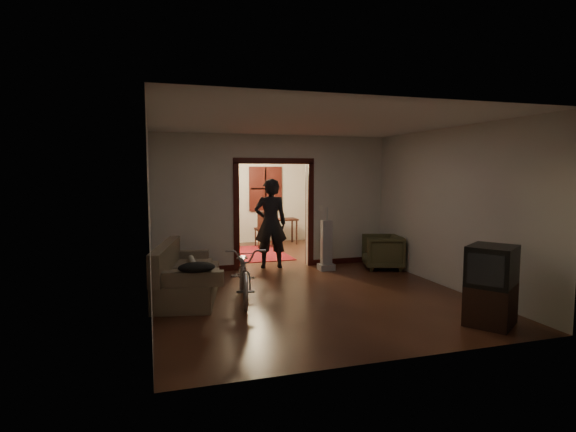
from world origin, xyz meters
name	(u,v)px	position (x,y,z in m)	size (l,w,h in m)	color
floor	(284,275)	(0.00, 0.00, 0.00)	(5.00, 8.50, 0.01)	#341910
ceiling	(283,132)	(0.00, 0.00, 2.80)	(5.00, 8.50, 0.01)	white
wall_back	(241,194)	(0.00, 4.25, 1.40)	(5.00, 0.02, 2.80)	beige
wall_left	(150,207)	(-2.50, 0.00, 1.40)	(0.02, 8.50, 2.80)	beige
wall_right	(397,202)	(2.50, 0.00, 1.40)	(0.02, 8.50, 2.80)	beige
partition_wall	(273,202)	(0.00, 0.75, 1.40)	(5.00, 0.14, 2.80)	beige
door_casing	(274,216)	(0.00, 0.75, 1.10)	(1.74, 0.20, 2.32)	#340F0B
far_window	(266,189)	(0.70, 4.21, 1.55)	(0.98, 0.06, 1.28)	black
chandelier	(255,159)	(0.00, 2.50, 2.35)	(0.24, 0.24, 0.24)	#FFE0A5
light_switch	(321,208)	(1.05, 0.68, 1.25)	(0.08, 0.01, 0.12)	silver
sofa	(188,270)	(-1.93, -1.10, 0.44)	(0.87, 1.93, 0.89)	brown
rolled_paper	(193,261)	(-1.83, -0.80, 0.53)	(0.09, 0.09, 0.72)	beige
jacket	(197,267)	(-1.88, -2.01, 0.68)	(0.52, 0.39, 0.15)	black
bicycle	(245,272)	(-1.09, -1.52, 0.45)	(0.60, 1.71, 0.90)	silver
armchair	(382,252)	(2.15, -0.07, 0.36)	(0.77, 0.79, 0.72)	#454327
tv_stand	(490,304)	(1.81, -3.60, 0.28)	(0.61, 0.56, 0.56)	black
crt_tv	(492,266)	(1.81, -3.60, 0.80)	(0.62, 0.55, 0.53)	black
vacuum	(326,245)	(0.97, 0.15, 0.52)	(0.32, 0.26, 1.04)	gray
person	(271,224)	(-0.07, 0.73, 0.95)	(0.69, 0.45, 1.89)	black
oriental_rug	(249,254)	(-0.17, 2.43, 0.01)	(1.71, 2.25, 0.02)	maroon
locker	(194,213)	(-1.38, 3.96, 0.92)	(0.92, 0.51, 1.84)	#212D1B
globe	(193,175)	(-1.38, 3.96, 1.94)	(0.30, 0.30, 0.30)	#1E5972
desk	(280,232)	(0.98, 3.70, 0.35)	(0.96, 0.53, 0.71)	black
desk_chair	(264,229)	(0.41, 3.30, 0.49)	(0.44, 0.44, 0.99)	black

